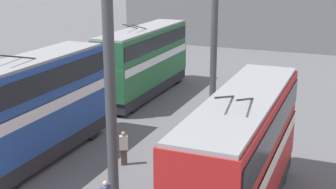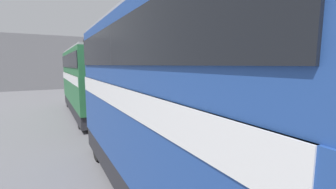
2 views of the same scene
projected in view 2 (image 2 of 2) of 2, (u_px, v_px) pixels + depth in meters
The scene contains 7 objects.
depot_back_wall at pixel (99, 63), 38.85m from camera, with size 0.50×36.00×8.47m.
support_column_far at pixel (152, 61), 19.55m from camera, with size 0.82×0.82×8.61m.
bus_right_near at pixel (160, 95), 6.26m from camera, with size 9.87×2.54×5.96m.
bus_right_mid at pixel (86, 78), 17.44m from camera, with size 11.31×2.54×5.71m.
person_aisle_midway at pixel (240, 134), 9.55m from camera, with size 0.42×0.48×1.78m.
person_by_left_row at pixel (310, 126), 10.94m from camera, with size 0.33×0.46×1.72m.
oil_drum at pixel (168, 97), 24.03m from camera, with size 0.55×0.55×0.89m.
Camera 2 is at (0.47, 8.24, 3.87)m, focal length 24.00 mm.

